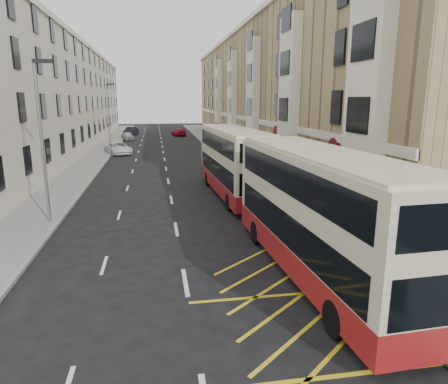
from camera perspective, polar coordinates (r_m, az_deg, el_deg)
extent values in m
plane|color=black|center=(11.00, -3.88, -21.72)|extent=(200.00, 200.00, 0.00)
cube|color=slate|center=(40.46, 3.06, 4.26)|extent=(4.00, 120.00, 0.15)
cube|color=slate|center=(40.04, -19.17, 3.46)|extent=(3.00, 120.00, 0.15)
cube|color=gray|center=(40.07, 0.26, 4.19)|extent=(0.25, 120.00, 0.15)
cube|color=gray|center=(39.82, -17.04, 3.56)|extent=(0.25, 120.00, 0.15)
cube|color=tan|center=(56.76, 6.73, 14.24)|extent=(10.00, 79.00, 15.00)
cube|color=#EFE7CC|center=(55.60, 1.56, 10.74)|extent=(0.18, 79.00, 0.50)
cube|color=#EFE7CC|center=(56.22, 1.56, 22.02)|extent=(0.40, 79.00, 0.50)
cube|color=#EFE7CC|center=(21.73, 19.95, 15.58)|extent=(0.80, 3.20, 10.00)
cube|color=#EFE7CC|center=(32.74, 9.33, 15.07)|extent=(0.80, 3.20, 10.00)
cube|color=#EFE7CC|center=(44.27, 4.16, 14.65)|extent=(0.80, 3.20, 10.00)
cube|color=#EFE7CC|center=(56.00, 1.15, 14.34)|extent=(0.80, 3.20, 10.00)
cube|color=#EFE7CC|center=(67.82, -0.81, 14.13)|extent=(0.80, 3.20, 10.00)
cube|color=#5D0A14|center=(25.81, 15.21, 2.42)|extent=(0.20, 1.60, 3.00)
cube|color=#5D0A14|center=(36.90, 7.43, 5.86)|extent=(0.20, 1.60, 3.00)
cube|color=#5D0A14|center=(48.43, 3.26, 7.65)|extent=(0.20, 1.60, 3.00)
cube|color=#5D0A14|center=(60.15, 0.69, 8.73)|extent=(0.20, 1.60, 3.00)
cube|color=#5D0A14|center=(71.96, -1.05, 9.45)|extent=(0.20, 1.60, 3.00)
cube|color=beige|center=(55.95, -23.33, 12.29)|extent=(9.00, 79.00, 13.00)
cube|color=#EFE7CC|center=(55.51, -19.15, 19.37)|extent=(0.30, 79.00, 0.50)
cube|color=black|center=(14.58, 26.49, -7.67)|extent=(0.08, 0.08, 2.60)
cylinder|color=#B90D15|center=(14.63, 20.55, -10.40)|extent=(0.06, 0.06, 1.00)
cylinder|color=#B90D15|center=(17.30, 15.19, -6.36)|extent=(0.06, 0.06, 1.00)
cylinder|color=#B90D15|center=(20.14, 11.35, -3.39)|extent=(0.06, 0.06, 1.00)
cube|color=#B90D15|center=(17.15, 15.28, -4.84)|extent=(0.05, 6.50, 0.06)
cube|color=#B90D15|center=(17.28, 15.20, -6.20)|extent=(0.05, 6.50, 0.06)
cylinder|color=gray|center=(21.83, -24.56, 6.33)|extent=(0.16, 0.16, 8.00)
cube|color=black|center=(21.70, -24.51, 16.66)|extent=(0.90, 0.18, 0.18)
cylinder|color=gray|center=(51.34, -16.16, 10.22)|extent=(0.16, 0.16, 8.00)
cube|color=black|center=(51.29, -15.98, 14.59)|extent=(0.90, 0.18, 0.18)
cube|color=beige|center=(14.44, 13.54, -2.79)|extent=(3.11, 11.53, 4.10)
cube|color=maroon|center=(14.94, 13.22, -8.64)|extent=(3.14, 11.56, 0.93)
cube|color=black|center=(14.58, 13.44, -4.65)|extent=(3.11, 10.62, 1.14)
cube|color=black|center=(14.15, 13.82, 2.17)|extent=(3.11, 10.62, 1.04)
cube|color=beige|center=(14.02, 14.00, 5.46)|extent=(2.99, 11.07, 0.12)
cube|color=black|center=(19.65, 6.33, 0.37)|extent=(2.21, 0.18, 1.35)
cube|color=black|center=(19.30, 6.49, 6.55)|extent=(1.82, 0.17, 0.47)
cube|color=black|center=(10.12, 27.79, -13.66)|extent=(2.21, 0.18, 1.25)
cylinder|color=black|center=(17.83, 4.70, -5.78)|extent=(0.34, 1.05, 1.04)
cylinder|color=black|center=(18.63, 11.65, -5.18)|extent=(0.34, 1.05, 1.04)
cylinder|color=black|center=(11.65, 15.66, -17.04)|extent=(0.34, 1.05, 1.04)
cylinder|color=black|center=(12.83, 25.30, -14.90)|extent=(0.34, 1.05, 1.04)
cube|color=beige|center=(26.24, 1.46, 4.47)|extent=(3.02, 11.19, 3.98)
cube|color=maroon|center=(26.51, 1.44, 1.19)|extent=(3.05, 11.22, 0.91)
cube|color=black|center=(26.32, 1.45, 3.44)|extent=(3.02, 10.30, 1.11)
cube|color=black|center=(26.08, 1.47, 7.15)|extent=(3.02, 10.30, 1.01)
cube|color=beige|center=(26.01, 1.48, 8.90)|extent=(2.90, 10.74, 0.12)
cube|color=black|center=(31.64, -0.93, 5.17)|extent=(2.14, 0.18, 1.31)
cube|color=black|center=(31.42, -0.94, 8.90)|extent=(1.77, 0.16, 0.45)
cube|color=black|center=(21.08, 5.01, 1.11)|extent=(2.14, 0.18, 1.21)
cylinder|color=black|center=(29.75, -2.32, 1.90)|extent=(0.33, 1.02, 1.01)
cylinder|color=black|center=(30.22, 1.94, 2.08)|extent=(0.33, 1.02, 1.01)
cylinder|color=black|center=(22.97, 0.77, -1.46)|extent=(0.33, 1.02, 1.01)
cylinder|color=black|center=(23.57, 6.17, -1.16)|extent=(0.33, 1.02, 1.01)
imported|color=black|center=(16.16, 20.34, -6.46)|extent=(1.20, 0.81, 1.89)
imported|color=white|center=(48.67, -14.84, 6.07)|extent=(3.83, 5.43, 1.38)
imported|color=#AEB2B6|center=(65.09, -13.61, 7.77)|extent=(2.52, 4.07, 1.29)
imported|color=black|center=(74.21, -13.13, 8.47)|extent=(2.68, 4.70, 1.47)
imported|color=#AB0C24|center=(71.45, -6.48, 8.50)|extent=(2.66, 4.75, 1.30)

